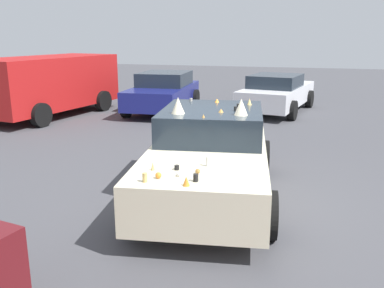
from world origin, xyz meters
The scene contains 5 objects.
ground_plane centered at (0.00, 0.00, 0.00)m, with size 60.00×60.00×0.00m, color #47474C.
art_car_decorated centered at (0.09, 0.01, 0.73)m, with size 4.65×2.54×1.70m.
parked_van_behind_left centered at (5.70, 6.92, 1.11)m, with size 5.32×2.92×1.96m.
parked_sedan_near_right centered at (8.55, -0.38, 0.68)m, with size 4.69×2.53×1.33m.
parked_sedan_behind_right centered at (7.46, 3.49, 0.71)m, with size 4.18×2.24×1.38m.
Camera 1 is at (-6.47, -1.56, 2.66)m, focal length 39.21 mm.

